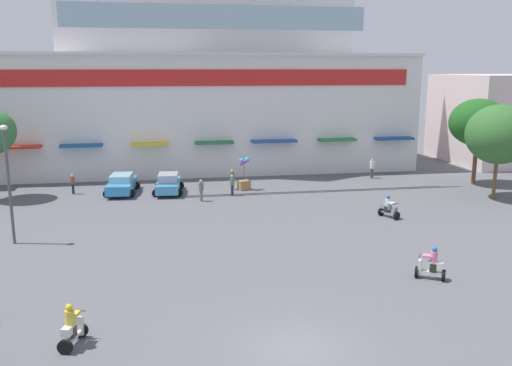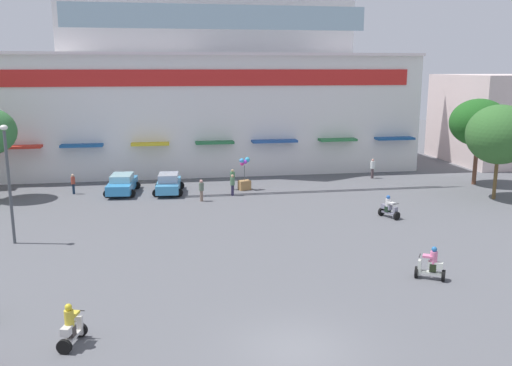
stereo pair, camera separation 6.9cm
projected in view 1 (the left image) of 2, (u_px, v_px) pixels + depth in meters
name	position (u px, v px, depth m)	size (l,w,h in m)	color
ground_plane	(242.00, 236.00, 31.05)	(128.00, 128.00, 0.00)	#58595E
colonial_building	(205.00, 67.00, 51.91)	(37.69, 18.28, 21.51)	white
flank_building_right	(509.00, 118.00, 55.30)	(12.40, 11.36, 8.72)	beige
plaza_tree_1	(478.00, 123.00, 43.77)	(4.71, 4.14, 6.99)	brown
plaza_tree_3	(499.00, 135.00, 38.85)	(4.62, 4.71, 6.86)	brown
parked_car_0	(122.00, 184.00, 41.36)	(2.62, 4.62, 1.49)	#3489C8
parked_car_1	(168.00, 183.00, 41.46)	(2.48, 4.16, 1.51)	#4296CA
scooter_rider_0	(431.00, 266.00, 24.56)	(1.39, 1.13, 1.56)	black
scooter_rider_3	(389.00, 208.00, 34.72)	(1.08, 1.49, 1.45)	black
scooter_rider_4	(72.00, 328.00, 18.64)	(0.89, 1.45, 1.59)	black
pedestrian_0	(201.00, 189.00, 38.91)	(0.40, 0.40, 1.58)	#7E6859
pedestrian_1	(232.00, 184.00, 40.60)	(0.47, 0.47, 1.61)	#2C2847
pedestrian_2	(372.00, 167.00, 47.05)	(0.42, 0.42, 1.71)	#4A3B3E
pedestrian_3	(232.00, 178.00, 42.57)	(0.41, 0.41, 1.64)	brown
pedestrian_4	(73.00, 182.00, 41.13)	(0.36, 0.36, 1.55)	#17283C
streetlamp_near	(8.00, 175.00, 28.92)	(0.40, 0.40, 6.47)	#474C51
balloon_vendor_cart	(244.00, 177.00, 42.54)	(1.04, 0.85, 2.59)	#A57A48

